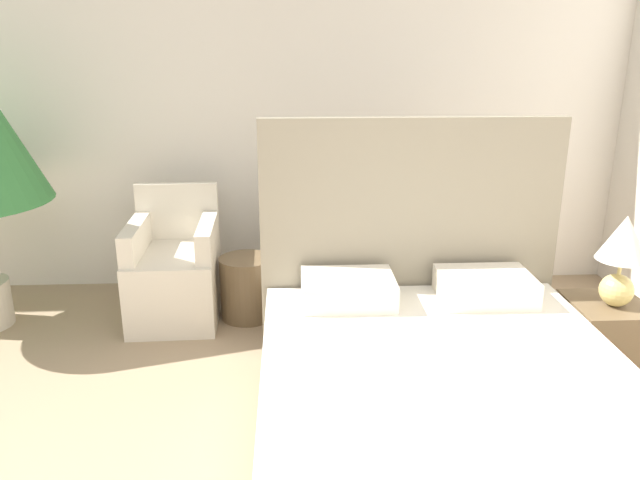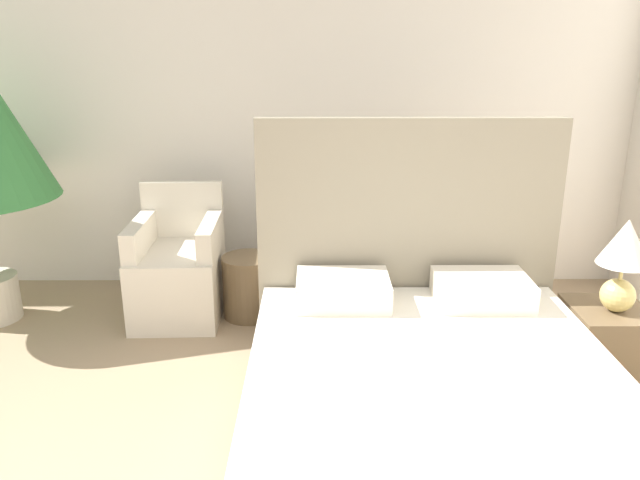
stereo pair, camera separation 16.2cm
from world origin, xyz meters
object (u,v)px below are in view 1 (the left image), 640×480
object	(u,v)px
bed	(443,401)
nightstand	(604,340)
side_table	(247,288)
armchair_near_window_right	(317,273)
armchair_near_window_left	(175,276)
table_lamp	(623,251)

from	to	relation	value
bed	nightstand	world-z (taller)	bed
nightstand	side_table	world-z (taller)	nightstand
side_table	nightstand	bearing A→B (deg)	-24.02
nightstand	side_table	xyz separation A→B (m)	(-2.04, 0.91, -0.01)
armchair_near_window_right	armchair_near_window_left	bearing A→B (deg)	177.13
nightstand	armchair_near_window_left	bearing A→B (deg)	159.71
armchair_near_window_left	table_lamp	size ratio (longest dim) A/B	1.73
armchair_near_window_right	side_table	size ratio (longest dim) A/B	2.04
side_table	armchair_near_window_right	bearing A→B (deg)	2.85
table_lamp	side_table	world-z (taller)	table_lamp
nightstand	table_lamp	bearing A→B (deg)	-69.55
armchair_near_window_left	table_lamp	bearing A→B (deg)	-22.30
bed	table_lamp	distance (m)	1.34
nightstand	table_lamp	world-z (taller)	table_lamp
bed	armchair_near_window_right	distance (m)	1.67
bed	armchair_near_window_left	bearing A→B (deg)	132.22
bed	side_table	bearing A→B (deg)	121.55
armchair_near_window_right	table_lamp	bearing A→B (deg)	-34.42
armchair_near_window_right	side_table	world-z (taller)	armchair_near_window_right
armchair_near_window_left	armchair_near_window_right	world-z (taller)	same
armchair_near_window_right	nightstand	xyz separation A→B (m)	(1.56, -0.93, -0.08)
armchair_near_window_left	armchair_near_window_right	distance (m)	0.97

